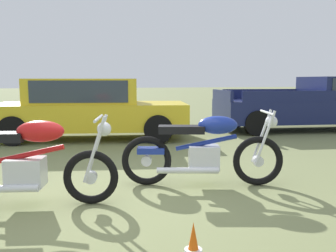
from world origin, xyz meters
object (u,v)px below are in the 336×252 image
at_px(motorcycle_blue, 204,150).
at_px(car_yellow, 88,105).
at_px(motorcycle_red, 26,163).
at_px(pickup_truck_navy, 315,103).

distance_m(motorcycle_blue, car_yellow, 4.59).
relative_size(motorcycle_red, car_yellow, 0.44).
bearing_deg(motorcycle_blue, car_yellow, 121.98).
xyz_separation_m(motorcycle_blue, car_yellow, (-1.45, 4.34, 0.32)).
distance_m(motorcycle_red, car_yellow, 4.71).
relative_size(motorcycle_blue, pickup_truck_navy, 0.41).
bearing_deg(pickup_truck_navy, motorcycle_red, -140.56).
distance_m(motorcycle_red, pickup_truck_navy, 8.49).
bearing_deg(pickup_truck_navy, motorcycle_blue, -131.90).
bearing_deg(car_yellow, motorcycle_red, -91.01).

